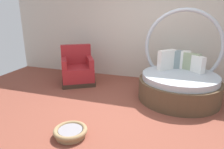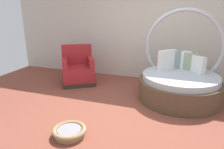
# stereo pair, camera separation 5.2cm
# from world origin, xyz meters

# --- Properties ---
(ground_plane) EXTENTS (8.00, 8.00, 0.02)m
(ground_plane) POSITION_xyz_m (0.00, 0.00, -0.01)
(ground_plane) COLOR brown
(back_wall) EXTENTS (8.00, 0.12, 3.06)m
(back_wall) POSITION_xyz_m (0.00, 2.22, 1.53)
(back_wall) COLOR beige
(back_wall) RESTS_ON ground_plane
(round_daybed) EXTENTS (1.66, 1.66, 1.85)m
(round_daybed) POSITION_xyz_m (0.83, 1.08, 0.39)
(round_daybed) COLOR brown
(round_daybed) RESTS_ON ground_plane
(red_armchair) EXTENTS (1.10, 1.10, 0.94)m
(red_armchair) POSITION_xyz_m (-1.66, 1.27, 0.33)
(red_armchair) COLOR #38281E
(red_armchair) RESTS_ON ground_plane
(pet_basket) EXTENTS (0.51, 0.51, 0.13)m
(pet_basket) POSITION_xyz_m (-0.66, -0.92, 0.07)
(pet_basket) COLOR #9E7F56
(pet_basket) RESTS_ON ground_plane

